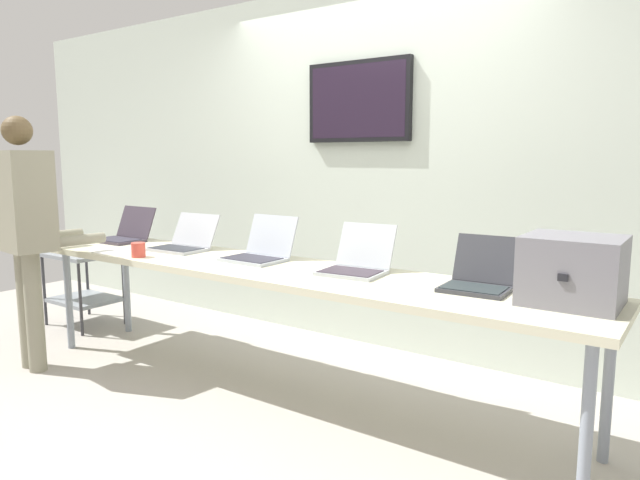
# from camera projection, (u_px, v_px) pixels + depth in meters

# --- Properties ---
(ground) EXTENTS (8.00, 8.00, 0.04)m
(ground) POSITION_uv_depth(u_px,v_px,m) (276.00, 395.00, 3.45)
(ground) COLOR #A59E96
(back_wall) EXTENTS (8.00, 0.11, 2.64)m
(back_wall) POSITION_uv_depth(u_px,v_px,m) (372.00, 166.00, 4.17)
(back_wall) COLOR silver
(back_wall) RESTS_ON ground
(workbench) EXTENTS (3.70, 0.70, 0.77)m
(workbench) POSITION_uv_depth(u_px,v_px,m) (275.00, 274.00, 3.34)
(workbench) COLOR beige
(workbench) RESTS_ON ground
(equipment_box) EXTENTS (0.40, 0.38, 0.30)m
(equipment_box) POSITION_uv_depth(u_px,v_px,m) (573.00, 270.00, 2.47)
(equipment_box) COLOR slate
(equipment_box) RESTS_ON workbench
(laptop_station_0) EXTENTS (0.38, 0.35, 0.25)m
(laptop_station_0) POSITION_uv_depth(u_px,v_px,m) (125.00, 233.00, 4.35)
(laptop_station_0) COLOR #3C333F
(laptop_station_0) RESTS_ON workbench
(laptop_station_1) EXTENTS (0.39, 0.37, 0.24)m
(laptop_station_1) POSITION_uv_depth(u_px,v_px,m) (184.00, 242.00, 3.94)
(laptop_station_1) COLOR #ABAFB6
(laptop_station_1) RESTS_ON workbench
(laptop_station_2) EXTENTS (0.37, 0.37, 0.27)m
(laptop_station_2) POSITION_uv_depth(u_px,v_px,m) (260.00, 250.00, 3.55)
(laptop_station_2) COLOR #A9B1BC
(laptop_station_2) RESTS_ON workbench
(laptop_station_3) EXTENTS (0.37, 0.40, 0.26)m
(laptop_station_3) POSITION_uv_depth(u_px,v_px,m) (357.00, 262.00, 3.15)
(laptop_station_3) COLOR #B0B7BC
(laptop_station_3) RESTS_ON workbench
(laptop_station_4) EXTENTS (0.32, 0.35, 0.25)m
(laptop_station_4) POSITION_uv_depth(u_px,v_px,m) (479.00, 277.00, 2.76)
(laptop_station_4) COLOR #34353A
(laptop_station_4) RESTS_ON workbench
(person) EXTENTS (0.49, 0.63, 1.66)m
(person) POSITION_uv_depth(u_px,v_px,m) (25.00, 219.00, 3.69)
(person) COLOR gray
(person) RESTS_ON ground
(coffee_mug) EXTENTS (0.09, 0.09, 0.09)m
(coffee_mug) POSITION_uv_depth(u_px,v_px,m) (138.00, 250.00, 3.65)
(coffee_mug) COLOR #D4483A
(coffee_mug) RESTS_ON workbench
(paper_sheet) EXTENTS (0.24, 0.32, 0.00)m
(paper_sheet) POSITION_uv_depth(u_px,v_px,m) (117.00, 250.00, 3.91)
(paper_sheet) COLOR white
(paper_sheet) RESTS_ON workbench
(storage_cart) EXTENTS (0.56, 0.44, 0.62)m
(storage_cart) POSITION_uv_depth(u_px,v_px,m) (83.00, 277.00, 4.77)
(storage_cart) COLOR gray
(storage_cart) RESTS_ON ground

